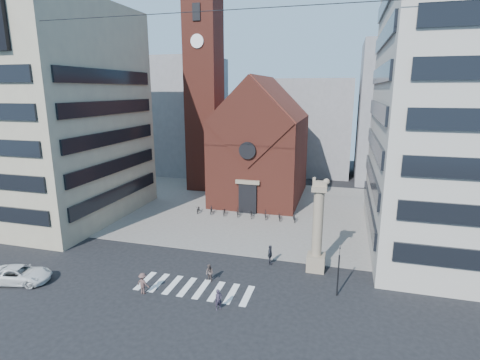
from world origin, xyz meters
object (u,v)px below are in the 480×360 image
Objects in this scene: traffic_light at (338,269)px; scooter_0 at (198,209)px; lion_column at (317,234)px; white_car at (20,275)px; pedestrian_1 at (209,273)px; pedestrian_2 at (270,255)px; pedestrian_0 at (218,300)px.

traffic_light is 24.68m from scooter_0.
white_car is at bearing -159.38° from lion_column.
lion_column reaches higher than pedestrian_1.
pedestrian_1 is at bearing 136.30° from pedestrian_2.
traffic_light is at bearing 27.58° from pedestrian_1.
lion_column is at bearing -81.80° from white_car.
pedestrian_2 reaches higher than white_car.
pedestrian_2 is (19.92, 9.09, 0.23)m from white_car.
white_car is at bearing -123.41° from scooter_0.
pedestrian_2 is 17.34m from scooter_0.
pedestrian_2 is (-6.24, 4.00, -1.34)m from traffic_light.
pedestrian_0 is at bearing -36.53° from pedestrian_1.
traffic_light is 2.65× the size of pedestrian_0.
lion_column is 20.75m from scooter_0.
traffic_light reaches higher than pedestrian_2.
pedestrian_2 is at bearing -58.93° from scooter_0.
lion_column is at bearing 116.46° from traffic_light.
pedestrian_1 is (-10.62, -0.56, -1.52)m from traffic_light.
pedestrian_2 is at bearing 147.35° from traffic_light.
lion_column reaches higher than pedestrian_0.
pedestrian_2 is (4.38, 4.56, 0.18)m from pedestrian_1.
lion_column is 4.62m from traffic_light.
pedestrian_2 reaches higher than pedestrian_1.
traffic_light reaches higher than white_car.
pedestrian_2 is at bearing -77.88° from white_car.
traffic_light is 0.84× the size of white_car.
pedestrian_2 is 1.05× the size of scooter_0.
pedestrian_2 is (2.26, 8.39, 0.14)m from pedestrian_0.
pedestrian_0 is 8.69m from pedestrian_2.
pedestrian_0 is 22.98m from scooter_0.
traffic_light is 7.53m from pedestrian_2.
pedestrian_0 is (17.66, 0.70, 0.10)m from white_car.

